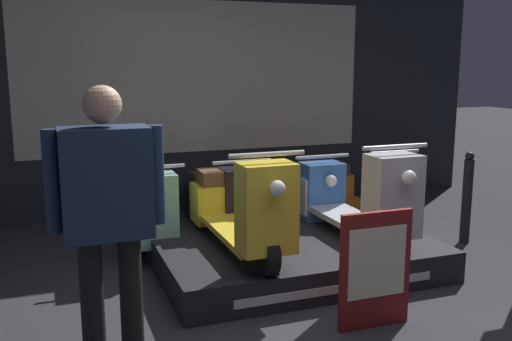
{
  "coord_description": "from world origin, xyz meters",
  "views": [
    {
      "loc": [
        -1.68,
        -3.11,
        1.71
      ],
      "look_at": [
        0.09,
        1.64,
        0.75
      ],
      "focal_mm": 40.0,
      "sensor_mm": 36.0,
      "label": 1
    }
  ],
  "objects_px": {
    "price_sign_board": "(375,270)",
    "scooter_backrow_0": "(143,211)",
    "scooter_display_left": "(240,209)",
    "person_left_browsing": "(107,203)",
    "scooter_backrow_2": "(296,197)",
    "scooter_backrow_3": "(362,191)",
    "street_bollard": "(467,198)",
    "scooter_display_right": "(353,198)",
    "scooter_backrow_1": "(223,204)"
  },
  "relations": [
    {
      "from": "scooter_backrow_1",
      "to": "street_bollard",
      "type": "relative_size",
      "value": 1.87
    },
    {
      "from": "scooter_backrow_2",
      "to": "scooter_backrow_3",
      "type": "xyz_separation_m",
      "value": [
        0.79,
        0.0,
        0.0
      ]
    },
    {
      "from": "scooter_display_right",
      "to": "scooter_backrow_1",
      "type": "distance_m",
      "value": 1.44
    },
    {
      "from": "person_left_browsing",
      "to": "price_sign_board",
      "type": "xyz_separation_m",
      "value": [
        1.65,
        -0.11,
        -0.56
      ]
    },
    {
      "from": "price_sign_board",
      "to": "scooter_backrow_0",
      "type": "bearing_deg",
      "value": 116.18
    },
    {
      "from": "scooter_backrow_0",
      "to": "price_sign_board",
      "type": "relative_size",
      "value": 2.13
    },
    {
      "from": "scooter_display_right",
      "to": "scooter_backrow_1",
      "type": "bearing_deg",
      "value": 123.3
    },
    {
      "from": "scooter_display_left",
      "to": "person_left_browsing",
      "type": "relative_size",
      "value": 1.04
    },
    {
      "from": "scooter_backrow_0",
      "to": "street_bollard",
      "type": "height_order",
      "value": "street_bollard"
    },
    {
      "from": "scooter_backrow_3",
      "to": "street_bollard",
      "type": "relative_size",
      "value": 1.87
    },
    {
      "from": "scooter_backrow_3",
      "to": "person_left_browsing",
      "type": "height_order",
      "value": "person_left_browsing"
    },
    {
      "from": "scooter_display_left",
      "to": "scooter_backrow_2",
      "type": "relative_size",
      "value": 1.0
    },
    {
      "from": "scooter_display_right",
      "to": "scooter_backrow_3",
      "type": "relative_size",
      "value": 1.0
    },
    {
      "from": "scooter_backrow_3",
      "to": "person_left_browsing",
      "type": "distance_m",
      "value": 3.68
    },
    {
      "from": "scooter_display_left",
      "to": "person_left_browsing",
      "type": "height_order",
      "value": "person_left_browsing"
    },
    {
      "from": "person_left_browsing",
      "to": "scooter_backrow_3",
      "type": "bearing_deg",
      "value": 36.58
    },
    {
      "from": "scooter_display_right",
      "to": "scooter_backrow_0",
      "type": "xyz_separation_m",
      "value": [
        -1.57,
        1.19,
        -0.26
      ]
    },
    {
      "from": "scooter_backrow_1",
      "to": "price_sign_board",
      "type": "distance_m",
      "value": 2.3
    },
    {
      "from": "scooter_backrow_2",
      "to": "street_bollard",
      "type": "distance_m",
      "value": 1.68
    },
    {
      "from": "scooter_display_left",
      "to": "price_sign_board",
      "type": "distance_m",
      "value": 1.24
    },
    {
      "from": "scooter_backrow_2",
      "to": "scooter_display_right",
      "type": "bearing_deg",
      "value": -90.67
    },
    {
      "from": "street_bollard",
      "to": "price_sign_board",
      "type": "bearing_deg",
      "value": -145.1
    },
    {
      "from": "scooter_display_left",
      "to": "scooter_backrow_3",
      "type": "relative_size",
      "value": 1.0
    },
    {
      "from": "scooter_display_left",
      "to": "scooter_backrow_2",
      "type": "distance_m",
      "value": 1.59
    },
    {
      "from": "street_bollard",
      "to": "scooter_display_right",
      "type": "bearing_deg",
      "value": -172.98
    },
    {
      "from": "scooter_backrow_1",
      "to": "scooter_display_right",
      "type": "bearing_deg",
      "value": -56.7
    },
    {
      "from": "scooter_backrow_0",
      "to": "person_left_browsing",
      "type": "bearing_deg",
      "value": -103.83
    },
    {
      "from": "scooter_display_right",
      "to": "scooter_backrow_2",
      "type": "height_order",
      "value": "scooter_display_right"
    },
    {
      "from": "scooter_backrow_1",
      "to": "scooter_backrow_3",
      "type": "height_order",
      "value": "same"
    },
    {
      "from": "scooter_display_left",
      "to": "scooter_backrow_3",
      "type": "bearing_deg",
      "value": 33.14
    },
    {
      "from": "scooter_display_right",
      "to": "price_sign_board",
      "type": "distance_m",
      "value": 1.19
    },
    {
      "from": "scooter_backrow_3",
      "to": "street_bollard",
      "type": "xyz_separation_m",
      "value": [
        0.53,
        -1.02,
        0.11
      ]
    },
    {
      "from": "scooter_backrow_1",
      "to": "price_sign_board",
      "type": "relative_size",
      "value": 2.13
    },
    {
      "from": "scooter_display_left",
      "to": "scooter_backrow_2",
      "type": "height_order",
      "value": "scooter_display_left"
    },
    {
      "from": "price_sign_board",
      "to": "scooter_backrow_2",
      "type": "bearing_deg",
      "value": 78.32
    },
    {
      "from": "price_sign_board",
      "to": "scooter_backrow_3",
      "type": "bearing_deg",
      "value": 60.94
    },
    {
      "from": "scooter_backrow_1",
      "to": "scooter_backrow_2",
      "type": "xyz_separation_m",
      "value": [
        0.79,
        0.0,
        0.0
      ]
    },
    {
      "from": "scooter_display_right",
      "to": "scooter_backrow_2",
      "type": "bearing_deg",
      "value": 89.33
    },
    {
      "from": "price_sign_board",
      "to": "street_bollard",
      "type": "distance_m",
      "value": 2.19
    },
    {
      "from": "price_sign_board",
      "to": "street_bollard",
      "type": "xyz_separation_m",
      "value": [
        1.79,
        1.25,
        0.05
      ]
    },
    {
      "from": "scooter_backrow_0",
      "to": "street_bollard",
      "type": "bearing_deg",
      "value": -19.35
    },
    {
      "from": "price_sign_board",
      "to": "person_left_browsing",
      "type": "bearing_deg",
      "value": 176.13
    },
    {
      "from": "scooter_backrow_0",
      "to": "scooter_backrow_2",
      "type": "relative_size",
      "value": 1.0
    },
    {
      "from": "scooter_backrow_1",
      "to": "street_bollard",
      "type": "xyz_separation_m",
      "value": [
        2.12,
        -1.02,
        0.11
      ]
    },
    {
      "from": "scooter_display_left",
      "to": "scooter_backrow_0",
      "type": "distance_m",
      "value": 1.34
    },
    {
      "from": "person_left_browsing",
      "to": "street_bollard",
      "type": "distance_m",
      "value": 3.67
    },
    {
      "from": "scooter_backrow_0",
      "to": "scooter_backrow_1",
      "type": "xyz_separation_m",
      "value": [
        0.79,
        0.0,
        0.0
      ]
    },
    {
      "from": "scooter_backrow_2",
      "to": "street_bollard",
      "type": "height_order",
      "value": "street_bollard"
    },
    {
      "from": "scooter_backrow_2",
      "to": "price_sign_board",
      "type": "relative_size",
      "value": 2.13
    },
    {
      "from": "scooter_display_left",
      "to": "scooter_backrow_2",
      "type": "bearing_deg",
      "value": 49.2
    }
  ]
}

